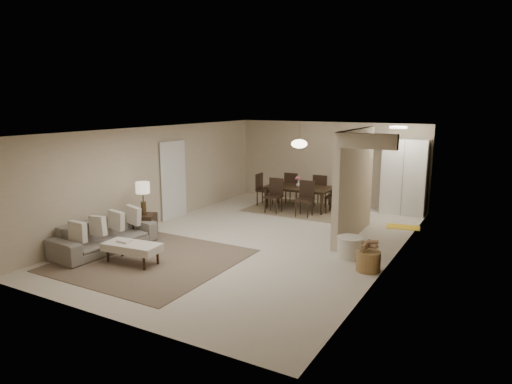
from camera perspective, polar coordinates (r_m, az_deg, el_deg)
The scene contains 22 objects.
floor at distance 10.54m, azimuth 0.37°, elevation -5.90°, with size 9.00×9.00×0.00m, color beige.
ceiling at distance 10.10m, azimuth 0.39°, elevation 7.79°, with size 9.00×9.00×0.00m, color white.
back_wall at distance 14.30m, azimuth 9.16°, elevation 3.63°, with size 6.00×6.00×0.00m, color #B9A68C.
left_wall at distance 11.97m, azimuth -12.29°, elevation 2.05°, with size 9.00×9.00×0.00m, color #B9A68C.
right_wall at distance 9.20m, azimuth 16.95°, elevation -0.90°, with size 9.00×9.00×0.00m, color #B9A68C.
partition at distance 10.69m, azimuth 12.15°, elevation 0.98°, with size 0.15×2.50×2.50m, color #B9A68C.
doorway at distance 12.44m, azimuth -10.32°, elevation 1.39°, with size 0.04×0.90×2.04m, color black.
pantry_cabinet at distance 13.37m, azimuth 18.09°, elevation 1.83°, with size 1.20×0.55×2.10m, color white.
flush_light at distance 12.31m, azimuth 17.37°, elevation 7.72°, with size 0.44×0.44×0.05m, color white.
living_rug at distance 9.41m, azimuth -12.96°, elevation -8.30°, with size 3.20×3.20×0.01m, color brown.
sofa at distance 10.19m, azimuth -18.39°, elevation -5.20°, with size 0.87×2.22×0.65m, color slate.
ottoman_bench at distance 9.24m, azimuth -15.23°, elevation -6.70°, with size 1.18×0.63×0.41m.
side_table at distance 10.93m, azimuth -13.77°, elevation -4.12°, with size 0.49×0.49×0.54m, color black.
table_lamp at distance 10.75m, azimuth -13.97°, elevation 0.17°, with size 0.32×0.32×0.76m.
round_pouf at distance 9.48m, azimuth 11.68°, elevation -6.79°, with size 0.54×0.54×0.42m, color beige.
wicker_basket at distance 8.83m, azimuth 13.86°, elevation -8.40°, with size 0.45×0.45×0.38m, color brown.
dining_rug at distance 13.47m, azimuth 5.28°, elevation -2.12°, with size 2.80×2.10×0.01m, color #887654.
dining_table at distance 13.39m, azimuth 5.30°, elevation -0.75°, with size 1.91×1.06×0.67m, color black.
dining_chairs at distance 13.36m, azimuth 5.31°, elevation -0.12°, with size 2.62×1.93×0.97m.
vase at distance 13.31m, azimuth 5.33°, elevation 0.98°, with size 0.15×0.15×0.15m, color white.
yellow_mat at distance 12.09m, azimuth 17.92°, elevation -4.18°, with size 0.80×0.49×0.01m, color yellow.
pendant_light at distance 13.16m, azimuth 5.43°, elevation 6.02°, with size 0.46×0.46×0.71m.
Camera 1 is at (4.88, -8.82, 3.11)m, focal length 32.00 mm.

